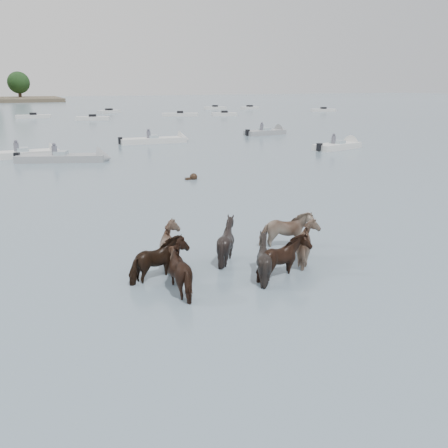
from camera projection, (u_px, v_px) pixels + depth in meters
name	position (u px, v px, depth m)	size (l,w,h in m)	color
ground	(273.00, 281.00, 13.07)	(400.00, 400.00, 0.00)	slate
pony_herd	(235.00, 253.00, 13.82)	(6.53, 3.62, 1.53)	black
swimming_pony	(193.00, 177.00, 26.89)	(0.72, 0.44, 0.44)	black
motorboat_a	(34.00, 154.00, 35.03)	(5.39, 1.74, 1.92)	silver
motorboat_b	(73.00, 158.00, 33.01)	(6.58, 3.69, 1.92)	gray
motorboat_c	(162.00, 140.00, 43.31)	(6.59, 1.94, 1.92)	silver
motorboat_d	(343.00, 146.00, 39.56)	(5.19, 2.78, 1.92)	silver
motorboat_e	(271.00, 132.00, 50.43)	(5.21, 2.26, 1.92)	gray
distant_flotilla	(39.00, 115.00, 75.79)	(104.71, 22.44, 0.93)	silver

